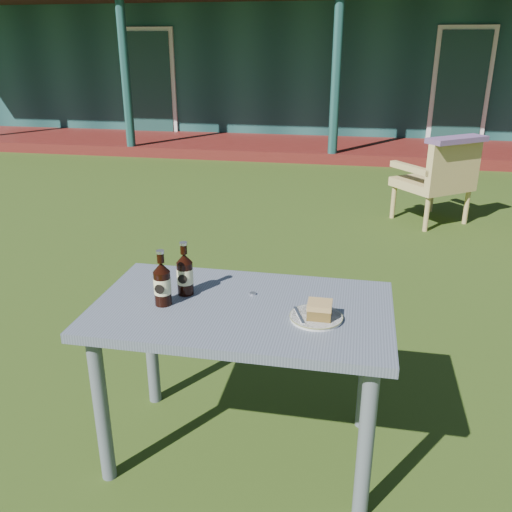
% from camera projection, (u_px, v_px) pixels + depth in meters
% --- Properties ---
extents(ground, '(80.00, 80.00, 0.00)m').
position_uv_depth(ground, '(290.00, 297.00, 3.91)').
color(ground, '#334916').
extents(pavilion, '(15.80, 8.30, 3.45)m').
position_uv_depth(pavilion, '(348.00, 49.00, 11.90)').
color(pavilion, '#1A4441').
rests_on(pavilion, ground).
extents(cafe_table, '(1.20, 0.70, 0.72)m').
position_uv_depth(cafe_table, '(242.00, 328.00, 2.22)').
color(cafe_table, slate).
rests_on(cafe_table, ground).
extents(plate, '(0.20, 0.20, 0.01)m').
position_uv_depth(plate, '(316.00, 317.00, 2.07)').
color(plate, silver).
rests_on(plate, cafe_table).
extents(cake_slice, '(0.09, 0.09, 0.06)m').
position_uv_depth(cake_slice, '(320.00, 310.00, 2.05)').
color(cake_slice, brown).
rests_on(cake_slice, plate).
extents(fork, '(0.06, 0.14, 0.00)m').
position_uv_depth(fork, '(299.00, 315.00, 2.07)').
color(fork, silver).
rests_on(fork, plate).
extents(cola_bottle_near, '(0.07, 0.07, 0.23)m').
position_uv_depth(cola_bottle_near, '(185.00, 274.00, 2.25)').
color(cola_bottle_near, black).
rests_on(cola_bottle_near, cafe_table).
extents(cola_bottle_far, '(0.07, 0.07, 0.23)m').
position_uv_depth(cola_bottle_far, '(162.00, 283.00, 2.16)').
color(cola_bottle_far, black).
rests_on(cola_bottle_far, cafe_table).
extents(bottle_cap, '(0.03, 0.03, 0.01)m').
position_uv_depth(bottle_cap, '(253.00, 294.00, 2.28)').
color(bottle_cap, silver).
rests_on(bottle_cap, cafe_table).
extents(armchair_left, '(0.85, 0.85, 0.84)m').
position_uv_depth(armchair_left, '(439.00, 177.00, 5.37)').
color(armchair_left, tan).
rests_on(armchair_left, ground).
extents(floral_throw, '(0.61, 0.54, 0.05)m').
position_uv_depth(floral_throw, '(457.00, 140.00, 5.08)').
color(floral_throw, '#684A75').
rests_on(floral_throw, armchair_left).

